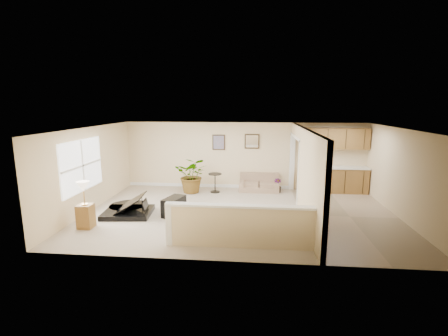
# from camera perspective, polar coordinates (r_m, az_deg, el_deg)

# --- Properties ---
(floor) EXTENTS (9.00, 9.00, 0.00)m
(floor) POSITION_cam_1_polar(r_m,az_deg,el_deg) (9.66, 2.79, -7.96)
(floor) COLOR #B3A38B
(floor) RESTS_ON ground
(back_wall) EXTENTS (9.00, 0.04, 2.50)m
(back_wall) POSITION_cam_1_polar(r_m,az_deg,el_deg) (12.28, 3.50, 2.18)
(back_wall) COLOR beige
(back_wall) RESTS_ON floor
(front_wall) EXTENTS (9.00, 0.04, 2.50)m
(front_wall) POSITION_cam_1_polar(r_m,az_deg,el_deg) (6.42, 1.63, -6.15)
(front_wall) COLOR beige
(front_wall) RESTS_ON floor
(left_wall) EXTENTS (0.04, 6.00, 2.50)m
(left_wall) POSITION_cam_1_polar(r_m,az_deg,el_deg) (10.53, -22.41, -0.16)
(left_wall) COLOR beige
(left_wall) RESTS_ON floor
(right_wall) EXTENTS (0.04, 6.00, 2.50)m
(right_wall) POSITION_cam_1_polar(r_m,az_deg,el_deg) (10.18, 29.07, -1.09)
(right_wall) COLOR beige
(right_wall) RESTS_ON floor
(ceiling) EXTENTS (9.00, 6.00, 0.04)m
(ceiling) POSITION_cam_1_polar(r_m,az_deg,el_deg) (9.15, 2.94, 7.00)
(ceiling) COLOR silver
(ceiling) RESTS_ON back_wall
(kitchen_vinyl) EXTENTS (2.70, 6.00, 0.01)m
(kitchen_vinyl) POSITION_cam_1_polar(r_m,az_deg,el_deg) (10.04, 21.24, -7.97)
(kitchen_vinyl) COLOR tan
(kitchen_vinyl) RESTS_ON floor
(interior_partition) EXTENTS (0.18, 5.99, 2.50)m
(interior_partition) POSITION_cam_1_polar(r_m,az_deg,el_deg) (9.68, 13.64, -0.74)
(interior_partition) COLOR beige
(interior_partition) RESTS_ON floor
(pony_half_wall) EXTENTS (3.42, 0.22, 1.00)m
(pony_half_wall) POSITION_cam_1_polar(r_m,az_deg,el_deg) (7.32, 2.57, -10.01)
(pony_half_wall) COLOR beige
(pony_half_wall) RESTS_ON floor
(left_window) EXTENTS (0.05, 2.15, 1.45)m
(left_window) POSITION_cam_1_polar(r_m,az_deg,el_deg) (10.05, -23.73, 0.40)
(left_window) COLOR white
(left_window) RESTS_ON left_wall
(wall_art_left) EXTENTS (0.48, 0.04, 0.58)m
(wall_art_left) POSITION_cam_1_polar(r_m,az_deg,el_deg) (12.25, -0.93, 4.54)
(wall_art_left) COLOR #352613
(wall_art_left) RESTS_ON back_wall
(wall_mirror) EXTENTS (0.55, 0.04, 0.55)m
(wall_mirror) POSITION_cam_1_polar(r_m,az_deg,el_deg) (12.17, 4.94, 4.69)
(wall_mirror) COLOR #352613
(wall_mirror) RESTS_ON back_wall
(kitchen_cabinets) EXTENTS (2.36, 0.65, 2.33)m
(kitchen_cabinets) POSITION_cam_1_polar(r_m,az_deg,el_deg) (12.39, 18.35, -0.07)
(kitchen_cabinets) COLOR olive
(kitchen_cabinets) RESTS_ON floor
(piano) EXTENTS (1.66, 1.72, 1.27)m
(piano) POSITION_cam_1_polar(r_m,az_deg,el_deg) (9.90, -16.56, -4.74)
(piano) COLOR black
(piano) RESTS_ON floor
(piano_bench) EXTENTS (0.61, 0.87, 0.53)m
(piano_bench) POSITION_cam_1_polar(r_m,az_deg,el_deg) (9.54, -8.80, -6.67)
(piano_bench) COLOR black
(piano_bench) RESTS_ON floor
(loveseat) EXTENTS (1.47, 0.85, 0.83)m
(loveseat) POSITION_cam_1_polar(r_m,az_deg,el_deg) (12.12, 6.18, -2.49)
(loveseat) COLOR tan
(loveseat) RESTS_ON floor
(accent_table) EXTENTS (0.48, 0.48, 0.70)m
(accent_table) POSITION_cam_1_polar(r_m,az_deg,el_deg) (11.78, -1.59, -2.17)
(accent_table) COLOR black
(accent_table) RESTS_ON floor
(palm_plant) EXTENTS (1.22, 1.07, 1.30)m
(palm_plant) POSITION_cam_1_polar(r_m,az_deg,el_deg) (11.76, -5.54, -1.29)
(palm_plant) COLOR black
(palm_plant) RESTS_ON floor
(small_plant) EXTENTS (0.32, 0.32, 0.51)m
(small_plant) POSITION_cam_1_polar(r_m,az_deg,el_deg) (11.99, 9.35, -3.22)
(small_plant) COLOR black
(small_plant) RESTS_ON floor
(lamp_stand) EXTENTS (0.37, 0.37, 1.24)m
(lamp_stand) POSITION_cam_1_polar(r_m,az_deg,el_deg) (9.15, -23.24, -6.54)
(lamp_stand) COLOR olive
(lamp_stand) RESTS_ON floor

